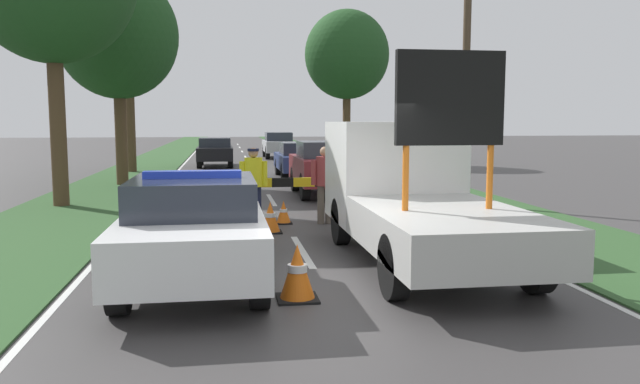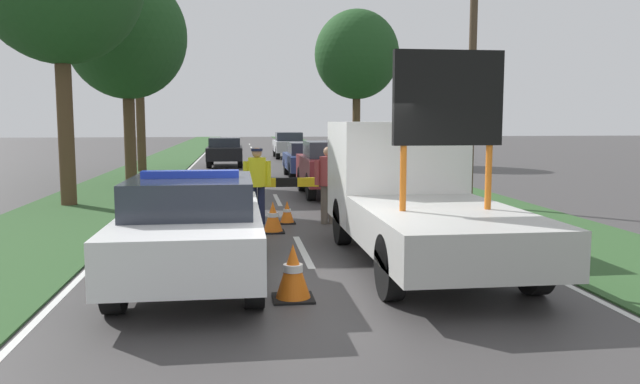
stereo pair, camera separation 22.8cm
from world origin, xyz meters
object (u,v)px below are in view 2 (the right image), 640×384
at_px(work_truck, 410,190).
at_px(pedestrian_civilian, 328,179).
at_px(traffic_cone_behind_barrier, 293,272).
at_px(queued_car_sedan_silver, 289,144).
at_px(roadside_tree_near_left, 357,55).
at_px(police_car, 193,227).
at_px(traffic_cone_near_police, 273,217).
at_px(traffic_cone_lane_edge, 162,229).
at_px(traffic_cone_centre_front, 287,212).
at_px(utility_pole, 473,46).
at_px(police_officer, 257,179).
at_px(roadside_tree_mid_right, 126,36).
at_px(queued_car_hatch_blue, 310,159).
at_px(road_barrier, 276,185).
at_px(queued_car_sedan_black, 225,151).
at_px(traffic_cone_near_truck, 353,202).
at_px(queued_car_wagon_maroon, 332,167).
at_px(roadside_tree_near_right, 138,44).

bearing_deg(work_truck, pedestrian_civilian, -74.51).
distance_m(traffic_cone_behind_barrier, queued_car_sedan_silver, 30.48).
bearing_deg(roadside_tree_near_left, police_car, -106.09).
height_order(traffic_cone_near_police, traffic_cone_lane_edge, traffic_cone_near_police).
relative_size(traffic_cone_centre_front, traffic_cone_behind_barrier, 0.71).
distance_m(work_truck, pedestrian_civilian, 3.50).
height_order(pedestrian_civilian, utility_pole, utility_pole).
xyz_separation_m(police_officer, traffic_cone_lane_edge, (-1.85, -1.73, -0.76)).
xyz_separation_m(roadside_tree_mid_right, utility_pole, (9.87, -6.92, -0.98)).
distance_m(traffic_cone_near_police, roadside_tree_near_left, 21.59).
xyz_separation_m(queued_car_hatch_blue, roadside_tree_mid_right, (-6.63, -2.01, 4.43)).
bearing_deg(pedestrian_civilian, traffic_cone_behind_barrier, -81.76).
relative_size(queued_car_sedan_silver, roadside_tree_mid_right, 0.59).
bearing_deg(queued_car_hatch_blue, police_officer, 77.64).
bearing_deg(road_barrier, traffic_cone_near_police, -99.84).
relative_size(work_truck, queued_car_sedan_black, 1.48).
bearing_deg(roadside_tree_near_left, pedestrian_civilian, -102.56).
height_order(road_barrier, queued_car_sedan_black, queued_car_sedan_black).
height_order(pedestrian_civilian, traffic_cone_lane_edge, pedestrian_civilian).
xyz_separation_m(traffic_cone_near_truck, queued_car_sedan_black, (-3.40, 16.70, 0.45)).
bearing_deg(roadside_tree_mid_right, queued_car_wagon_maroon, -31.01).
height_order(traffic_cone_centre_front, traffic_cone_behind_barrier, traffic_cone_behind_barrier).
xyz_separation_m(road_barrier, police_officer, (-0.44, -0.59, 0.21)).
bearing_deg(roadside_tree_near_left, queued_car_wagon_maroon, -103.79).
height_order(pedestrian_civilian, roadside_tree_near_right, roadside_tree_near_right).
distance_m(traffic_cone_lane_edge, roadside_tree_near_right, 17.64).
distance_m(police_officer, queued_car_hatch_blue, 11.41).
bearing_deg(traffic_cone_lane_edge, pedestrian_civilian, 25.25).
bearing_deg(roadside_tree_mid_right, traffic_cone_near_truck, -50.71).
bearing_deg(traffic_cone_centre_front, roadside_tree_mid_right, 117.97).
relative_size(traffic_cone_lane_edge, queued_car_wagon_maroon, 0.12).
xyz_separation_m(police_officer, traffic_cone_behind_barrier, (0.27, -5.89, -0.65)).
relative_size(pedestrian_civilian, traffic_cone_near_police, 2.68).
bearing_deg(roadside_tree_near_left, work_truck, -98.52).
xyz_separation_m(police_officer, queued_car_sedan_silver, (2.67, 24.50, -0.18)).
bearing_deg(roadside_tree_mid_right, traffic_cone_behind_barrier, -73.49).
relative_size(traffic_cone_near_truck, roadside_tree_near_left, 0.08).
height_order(traffic_cone_lane_edge, queued_car_wagon_maroon, queued_car_wagon_maroon).
bearing_deg(traffic_cone_near_police, road_barrier, 84.44).
distance_m(traffic_cone_near_truck, roadside_tree_mid_right, 11.40).
distance_m(police_car, traffic_cone_behind_barrier, 1.76).
relative_size(traffic_cone_near_police, queued_car_sedan_silver, 0.15).
xyz_separation_m(traffic_cone_lane_edge, queued_car_sedan_black, (0.79, 19.59, 0.51)).
xyz_separation_m(police_officer, queued_car_wagon_maroon, (2.42, 5.16, -0.14)).
bearing_deg(work_truck, utility_pole, -118.80).
xyz_separation_m(pedestrian_civilian, utility_pole, (4.13, 2.34, 3.19)).
xyz_separation_m(police_officer, traffic_cone_centre_front, (0.65, 0.02, -0.75)).
height_order(road_barrier, queued_car_wagon_maroon, queued_car_wagon_maroon).
bearing_deg(queued_car_wagon_maroon, police_car, 70.78).
bearing_deg(traffic_cone_near_police, pedestrian_civilian, 36.17).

